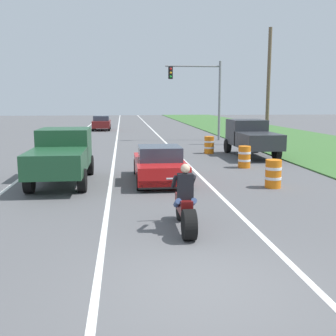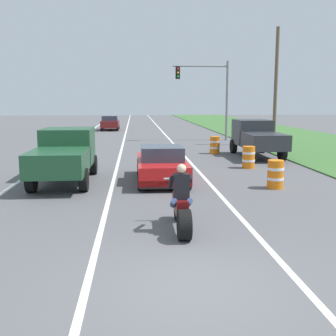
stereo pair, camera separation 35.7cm
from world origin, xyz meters
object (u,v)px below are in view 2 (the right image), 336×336
motorcycle_with_rider (181,207)px  construction_barrel_far (215,145)px  traffic_light_mast_near (210,88)px  pickup_truck_left_lane_dark_green (65,153)px  pickup_truck_right_shoulder_dark_grey (257,137)px  construction_barrel_mid (249,157)px  sports_car_red (162,165)px  construction_barrel_nearest (275,174)px  distant_car_far_ahead (110,123)px

motorcycle_with_rider → construction_barrel_far: size_ratio=2.21×
traffic_light_mast_near → construction_barrel_far: bearing=-98.3°
pickup_truck_left_lane_dark_green → traffic_light_mast_near: bearing=62.1°
pickup_truck_right_shoulder_dark_grey → construction_barrel_mid: 4.10m
sports_car_red → construction_barrel_nearest: size_ratio=4.30×
motorcycle_with_rider → construction_barrel_far: (3.56, 14.14, -0.09)m
traffic_light_mast_near → construction_barrel_far: (-1.16, -7.95, -3.47)m
motorcycle_with_rider → construction_barrel_mid: 9.84m
motorcycle_with_rider → construction_barrel_mid: bearing=65.3°
pickup_truck_left_lane_dark_green → traffic_light_mast_near: 18.21m
motorcycle_with_rider → pickup_truck_left_lane_dark_green: 7.23m
distant_car_far_ahead → pickup_truck_left_lane_dark_green: bearing=-90.2°
pickup_truck_right_shoulder_dark_grey → construction_barrel_far: size_ratio=4.80×
motorcycle_with_rider → construction_barrel_mid: (4.11, 8.94, -0.09)m
sports_car_red → traffic_light_mast_near: bearing=73.3°
sports_car_red → traffic_light_mast_near: 16.99m
sports_car_red → construction_barrel_nearest: 4.22m
pickup_truck_right_shoulder_dark_grey → traffic_light_mast_near: traffic_light_mast_near is taller
sports_car_red → construction_barrel_mid: 5.03m
construction_barrel_mid → distant_car_far_ahead: distant_car_far_ahead is taller
pickup_truck_left_lane_dark_green → traffic_light_mast_near: traffic_light_mast_near is taller
sports_car_red → pickup_truck_right_shoulder_dark_grey: (5.67, 6.57, 0.48)m
pickup_truck_right_shoulder_dark_grey → distant_car_far_ahead: size_ratio=1.20×
sports_car_red → construction_barrel_nearest: (3.91, -1.58, -0.13)m
motorcycle_with_rider → construction_barrel_mid: size_ratio=2.21×
construction_barrel_nearest → distant_car_far_ahead: (-7.43, 29.33, 0.27)m
sports_car_red → construction_barrel_mid: sports_car_red is taller
pickup_truck_right_shoulder_dark_grey → sports_car_red: bearing=-130.8°
pickup_truck_right_shoulder_dark_grey → traffic_light_mast_near: 9.85m
pickup_truck_left_lane_dark_green → construction_barrel_nearest: size_ratio=4.80×
traffic_light_mast_near → distant_car_far_ahead: size_ratio=1.50×
motorcycle_with_rider → distant_car_far_ahead: motorcycle_with_rider is taller
sports_car_red → construction_barrel_mid: bearing=33.9°
motorcycle_with_rider → pickup_truck_right_shoulder_dark_grey: size_ratio=0.46×
traffic_light_mast_near → sports_car_red: bearing=-106.7°
construction_barrel_mid → distant_car_far_ahead: 26.10m
motorcycle_with_rider → construction_barrel_nearest: motorcycle_with_rider is taller
pickup_truck_right_shoulder_dark_grey → construction_barrel_nearest: pickup_truck_right_shoulder_dark_grey is taller
motorcycle_with_rider → pickup_truck_left_lane_dark_green: (-3.68, 6.19, 0.51)m
motorcycle_with_rider → traffic_light_mast_near: size_ratio=0.37×
traffic_light_mast_near → distant_car_far_ahead: 14.77m
motorcycle_with_rider → sports_car_red: (-0.06, 6.13, 0.04)m
motorcycle_with_rider → pickup_truck_left_lane_dark_green: size_ratio=0.46×
sports_car_red → construction_barrel_mid: size_ratio=4.30×
pickup_truck_left_lane_dark_green → traffic_light_mast_near: size_ratio=0.80×
construction_barrel_nearest → construction_barrel_far: bearing=91.7°
pickup_truck_right_shoulder_dark_grey → construction_barrel_far: bearing=145.1°
construction_barrel_nearest → distant_car_far_ahead: size_ratio=0.25×
construction_barrel_mid → construction_barrel_far: 5.23m
pickup_truck_left_lane_dark_green → construction_barrel_nearest: 7.73m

